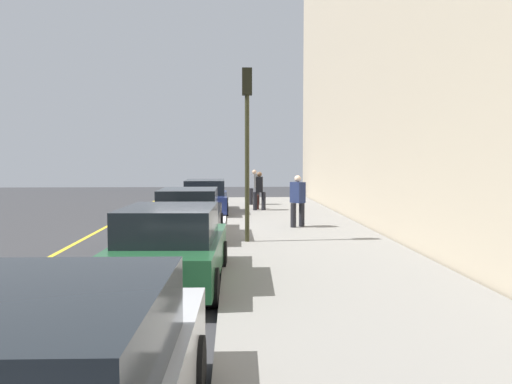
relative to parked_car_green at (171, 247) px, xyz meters
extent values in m
plane|color=#333335|center=(6.22, 0.09, -0.76)|extent=(56.00, 56.00, 0.00)
cube|color=gray|center=(6.22, -3.21, -0.68)|extent=(28.00, 4.60, 0.15)
cube|color=gold|center=(6.22, 3.29, -0.75)|extent=(28.00, 0.14, 0.01)
cube|color=white|center=(7.73, -0.61, -0.65)|extent=(8.13, 0.56, 0.22)
cylinder|color=black|center=(-4.35, 0.94, -0.44)|extent=(0.64, 0.23, 0.64)
cylinder|color=black|center=(-4.38, -0.74, -0.44)|extent=(0.64, 0.23, 0.64)
cube|color=black|center=(-5.92, 0.14, 0.46)|extent=(2.28, 1.65, 0.60)
cylinder|color=black|center=(1.39, 0.79, -0.44)|extent=(0.65, 0.24, 0.64)
cylinder|color=black|center=(1.33, -0.89, -0.44)|extent=(0.65, 0.24, 0.64)
cylinder|color=black|center=(-1.21, 0.89, -0.44)|extent=(0.65, 0.24, 0.64)
cylinder|color=black|center=(-1.27, -0.79, -0.44)|extent=(0.65, 0.24, 0.64)
cube|color=#1E512D|center=(0.06, 0.00, -0.16)|extent=(4.27, 1.95, 0.64)
cube|color=black|center=(-0.15, 0.01, 0.46)|extent=(2.24, 1.68, 0.60)
cylinder|color=black|center=(6.94, 0.97, -0.44)|extent=(0.64, 0.22, 0.64)
cylinder|color=black|center=(6.93, -0.71, -0.44)|extent=(0.64, 0.22, 0.64)
cylinder|color=black|center=(4.21, 0.98, -0.44)|extent=(0.64, 0.22, 0.64)
cylinder|color=black|center=(4.21, -0.70, -0.44)|extent=(0.64, 0.22, 0.64)
cube|color=black|center=(5.57, 0.13, -0.16)|extent=(4.40, 1.81, 0.64)
cube|color=black|center=(5.35, 0.13, 0.46)|extent=(2.29, 1.61, 0.60)
cylinder|color=black|center=(13.54, 0.87, -0.44)|extent=(0.64, 0.23, 0.64)
cylinder|color=black|center=(13.56, -0.81, -0.44)|extent=(0.64, 0.23, 0.64)
cylinder|color=black|center=(10.62, 0.83, -0.44)|extent=(0.64, 0.23, 0.64)
cylinder|color=black|center=(10.64, -0.85, -0.44)|extent=(0.64, 0.23, 0.64)
cube|color=navy|center=(12.09, 0.01, -0.16)|extent=(4.74, 1.87, 0.64)
cube|color=black|center=(11.85, 0.00, 0.46)|extent=(2.47, 1.64, 0.60)
cylinder|color=black|center=(15.53, -2.38, -0.20)|extent=(0.19, 0.19, 0.80)
cylinder|color=black|center=(15.36, -2.04, -0.20)|extent=(0.19, 0.19, 0.80)
cube|color=slate|center=(15.45, -2.21, 0.54)|extent=(0.54, 0.47, 0.68)
sphere|color=#D8AD8C|center=(15.45, -2.21, 0.99)|extent=(0.22, 0.22, 0.22)
cylinder|color=black|center=(7.23, -3.41, -0.21)|extent=(0.19, 0.19, 0.80)
cylinder|color=black|center=(7.02, -3.11, -0.21)|extent=(0.19, 0.19, 0.80)
cube|color=#1E284C|center=(7.13, -3.26, 0.53)|extent=(0.54, 0.50, 0.68)
sphere|color=beige|center=(7.13, -3.26, 0.98)|extent=(0.22, 0.22, 0.22)
cylinder|color=black|center=(12.65, -2.49, -0.21)|extent=(0.18, 0.18, 0.79)
cylinder|color=black|center=(12.69, -2.13, -0.21)|extent=(0.18, 0.18, 0.79)
cube|color=black|center=(12.67, -2.31, 0.52)|extent=(0.48, 0.33, 0.67)
sphere|color=brown|center=(12.67, -2.31, 0.96)|extent=(0.22, 0.22, 0.22)
cylinder|color=#2D2D19|center=(4.26, -1.52, 1.35)|extent=(0.12, 0.12, 3.91)
cube|color=black|center=(4.26, -1.52, 3.66)|extent=(0.26, 0.26, 0.70)
sphere|color=red|center=(4.41, -1.52, 3.87)|extent=(0.14, 0.14, 0.14)
sphere|color=orange|center=(4.41, -1.52, 3.65)|extent=(0.14, 0.14, 0.14)
sphere|color=green|center=(4.41, -1.52, 3.43)|extent=(0.14, 0.14, 0.14)
cube|color=#471E19|center=(13.12, -2.20, -0.29)|extent=(0.34, 0.22, 0.64)
cylinder|color=#4C4C4C|center=(13.12, -2.20, 0.21)|extent=(0.03, 0.03, 0.36)
camera|label=1|loc=(-9.17, -1.12, 1.60)|focal=35.29mm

